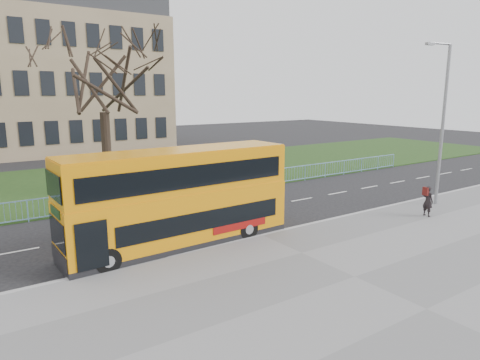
# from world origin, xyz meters

# --- Properties ---
(ground) EXTENTS (120.00, 120.00, 0.00)m
(ground) POSITION_xyz_m (0.00, 0.00, 0.00)
(ground) COLOR black
(ground) RESTS_ON ground
(pavement) EXTENTS (80.00, 10.50, 0.12)m
(pavement) POSITION_xyz_m (0.00, -6.75, 0.06)
(pavement) COLOR slate
(pavement) RESTS_ON ground
(kerb) EXTENTS (80.00, 0.20, 0.14)m
(kerb) POSITION_xyz_m (0.00, -1.55, 0.07)
(kerb) COLOR #9C9B9E
(kerb) RESTS_ON ground
(grass_verge) EXTENTS (80.00, 15.40, 0.08)m
(grass_verge) POSITION_xyz_m (0.00, 14.30, 0.04)
(grass_verge) COLOR #1A3814
(grass_verge) RESTS_ON ground
(guard_railing) EXTENTS (40.00, 0.12, 1.10)m
(guard_railing) POSITION_xyz_m (0.00, 6.60, 0.55)
(guard_railing) COLOR #7FB2E1
(guard_railing) RESTS_ON ground
(bare_tree) EXTENTS (8.24, 8.24, 11.77)m
(bare_tree) POSITION_xyz_m (-3.00, 10.00, 5.97)
(bare_tree) COLOR black
(bare_tree) RESTS_ON grass_verge
(civic_building) EXTENTS (30.00, 15.00, 14.00)m
(civic_building) POSITION_xyz_m (-5.00, 35.00, 7.00)
(civic_building) COLOR #8B7458
(civic_building) RESTS_ON ground
(yellow_bus) EXTENTS (9.38, 2.50, 3.90)m
(yellow_bus) POSITION_xyz_m (-3.36, -0.51, 2.09)
(yellow_bus) COLOR orange
(yellow_bus) RESTS_ON ground
(pedestrian) EXTENTS (0.41, 0.59, 1.53)m
(pedestrian) POSITION_xyz_m (8.56, -3.85, 0.88)
(pedestrian) COLOR black
(pedestrian) RESTS_ON pavement
(street_lamp) EXTENTS (1.80, 0.42, 8.53)m
(street_lamp) POSITION_xyz_m (11.07, -2.69, 4.80)
(street_lamp) COLOR gray
(street_lamp) RESTS_ON pavement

